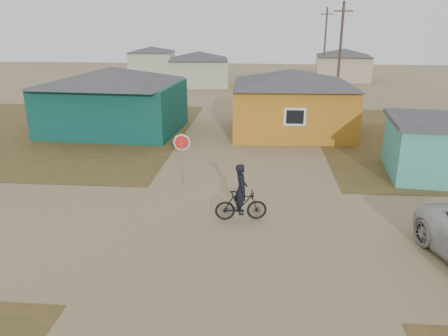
# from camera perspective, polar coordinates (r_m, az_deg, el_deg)

# --- Properties ---
(ground) EXTENTS (120.00, 120.00, 0.00)m
(ground) POSITION_cam_1_polar(r_m,az_deg,el_deg) (14.33, 1.84, -8.87)
(ground) COLOR #907853
(grass_nw) EXTENTS (20.00, 18.00, 0.00)m
(grass_nw) POSITION_cam_1_polar(r_m,az_deg,el_deg) (30.29, -24.24, 4.41)
(grass_nw) COLOR brown
(grass_nw) RESTS_ON ground
(house_teal) EXTENTS (8.93, 7.08, 4.00)m
(house_teal) POSITION_cam_1_polar(r_m,az_deg,el_deg) (28.10, -14.33, 8.76)
(house_teal) COLOR #0A3730
(house_teal) RESTS_ON ground
(house_yellow) EXTENTS (7.72, 6.76, 3.90)m
(house_yellow) POSITION_cam_1_polar(r_m,az_deg,el_deg) (27.15, 8.85, 8.67)
(house_yellow) COLOR #B1711B
(house_yellow) RESTS_ON ground
(house_pale_west) EXTENTS (7.04, 6.15, 3.60)m
(house_pale_west) POSITION_cam_1_polar(r_m,az_deg,el_deg) (47.39, -3.29, 12.89)
(house_pale_west) COLOR #A5AC94
(house_pale_west) RESTS_ON ground
(house_beige_east) EXTENTS (6.95, 6.05, 3.60)m
(house_beige_east) POSITION_cam_1_polar(r_m,az_deg,el_deg) (53.73, 15.28, 12.97)
(house_beige_east) COLOR tan
(house_beige_east) RESTS_ON ground
(house_pale_north) EXTENTS (6.28, 5.81, 3.40)m
(house_pale_north) POSITION_cam_1_polar(r_m,az_deg,el_deg) (60.68, -9.39, 13.85)
(house_pale_north) COLOR #A5AC94
(house_pale_north) RESTS_ON ground
(utility_pole_near) EXTENTS (1.40, 0.20, 8.00)m
(utility_pole_near) POSITION_cam_1_polar(r_m,az_deg,el_deg) (35.27, 14.88, 14.05)
(utility_pole_near) COLOR #443229
(utility_pole_near) RESTS_ON ground
(utility_pole_far) EXTENTS (1.40, 0.20, 8.00)m
(utility_pole_far) POSITION_cam_1_polar(r_m,az_deg,el_deg) (51.21, 13.04, 15.45)
(utility_pole_far) COLOR #443229
(utility_pole_far) RESTS_ON ground
(stop_sign) EXTENTS (0.69, 0.28, 2.22)m
(stop_sign) POSITION_cam_1_polar(r_m,az_deg,el_deg) (18.20, -5.52, 2.72)
(stop_sign) COLOR gray
(stop_sign) RESTS_ON ground
(cyclist) EXTENTS (1.87, 0.76, 2.05)m
(cyclist) POSITION_cam_1_polar(r_m,az_deg,el_deg) (15.14, 2.24, -4.18)
(cyclist) COLOR black
(cyclist) RESTS_ON ground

